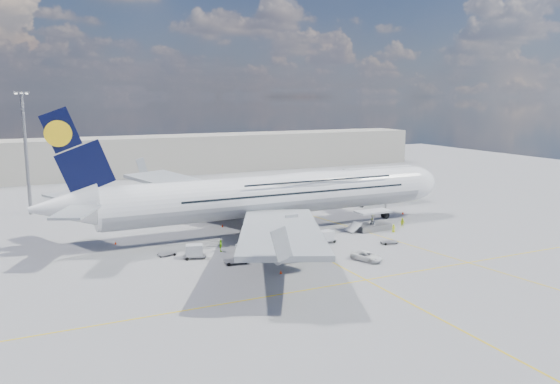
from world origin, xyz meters
name	(u,v)px	position (x,y,z in m)	size (l,w,h in m)	color
ground	(298,244)	(0.00, 0.00, 0.00)	(300.00, 300.00, 0.00)	gray
taxi_line_main	(298,244)	(0.00, 0.00, 0.01)	(0.25, 220.00, 0.01)	#DAB90B
taxi_line_cross	(366,280)	(0.00, -20.00, 0.01)	(120.00, 0.25, 0.01)	#DAB90B
taxi_line_diag	(339,224)	(14.00, 10.00, 0.01)	(0.25, 100.00, 0.01)	#DAB90B
airliner	(274,194)	(0.26, 10.00, 6.87)	(77.26, 79.15, 23.71)	white
jet_bridge	(374,177)	(29.81, 20.94, 6.85)	(18.80, 12.10, 8.50)	#B7B7BC
cargo_loader	(372,224)	(16.82, 2.89, 1.25)	(8.53, 3.20, 3.67)	silver
light_mast	(26,152)	(-40.00, 45.00, 13.21)	(3.00, 0.70, 25.50)	gray
terminal	(163,155)	(0.00, 95.00, 6.00)	(180.00, 16.00, 12.00)	#B2AD9E
tree_line	(232,145)	(40.00, 140.00, 4.00)	(160.00, 6.00, 8.00)	#193814
dolly_row_a	(236,261)	(-13.27, -5.64, 0.39)	(3.65, 2.32, 0.50)	gray
dolly_row_b	(194,251)	(-18.03, -0.45, 1.15)	(3.77, 2.76, 2.14)	gray
dolly_row_c	(237,260)	(-12.98, -5.33, 0.37)	(3.57, 2.42, 0.48)	gray
dolly_back	(167,254)	(-21.50, 2.75, 0.30)	(2.97, 2.08, 0.39)	gray
dolly_nose_far	(389,242)	(13.94, -6.30, 0.31)	(3.04, 2.16, 0.40)	gray
dolly_nose_near	(326,236)	(4.60, -1.23, 1.13)	(3.56, 2.29, 2.10)	gray
baggage_tug	(244,247)	(-9.71, -0.16, 0.77)	(3.07, 2.32, 1.74)	white
catering_truck_inner	(229,207)	(-2.84, 26.07, 1.87)	(7.17, 4.68, 3.96)	gray
catering_truck_outer	(164,199)	(-13.07, 39.95, 1.87)	(7.31, 4.88, 4.03)	gray
service_van	(367,256)	(5.07, -12.73, 0.69)	(2.27, 4.93, 1.37)	white
crew_nose	(372,220)	(19.53, 6.65, 0.96)	(0.70, 0.46, 1.93)	#D3EE19
crew_loader	(402,223)	(23.07, 1.92, 0.95)	(0.93, 0.72, 1.91)	#D5EB18
crew_wing	(221,246)	(-13.19, 1.31, 0.96)	(1.13, 0.47, 1.93)	#8FE217
crew_van	(394,228)	(19.39, -0.24, 0.75)	(0.74, 0.48, 1.51)	#DEF91A
crew_tug	(297,256)	(-4.80, -8.92, 0.99)	(1.27, 0.73, 1.97)	#A8FF1A
cone_nose	(403,213)	(30.78, 11.70, 0.30)	(0.48, 0.48, 0.62)	#FE3B0D
cone_wing_left_inner	(222,226)	(-7.44, 16.95, 0.25)	(0.40, 0.40, 0.51)	#FE3B0D
cone_wing_left_outer	(193,215)	(-9.81, 28.47, 0.28)	(0.46, 0.46, 0.58)	#FE3B0D
cone_wing_right_inner	(288,244)	(-2.00, -0.10, 0.29)	(0.47, 0.47, 0.60)	#FE3B0D
cone_wing_right_outer	(281,272)	(-9.24, -12.72, 0.23)	(0.38, 0.38, 0.49)	#FE3B0D
cone_tail	(116,243)	(-27.66, 13.05, 0.24)	(0.38, 0.38, 0.49)	#FE3B0D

